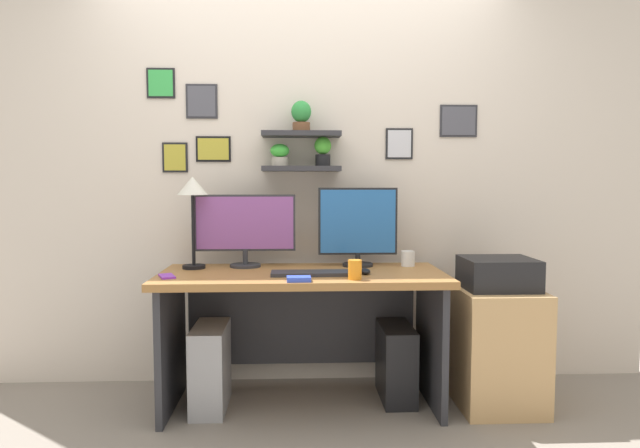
% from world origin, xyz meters
% --- Properties ---
extents(ground_plane, '(8.00, 8.00, 0.00)m').
position_xyz_m(ground_plane, '(0.00, 0.00, 0.00)').
color(ground_plane, gray).
extents(back_wall_assembly, '(4.40, 0.24, 2.70)m').
position_xyz_m(back_wall_assembly, '(-0.00, 0.44, 1.35)').
color(back_wall_assembly, beige).
rests_on(back_wall_assembly, ground).
extents(desk, '(1.56, 0.68, 0.75)m').
position_xyz_m(desk, '(0.00, 0.05, 0.54)').
color(desk, '#9E6B38').
rests_on(desk, ground).
extents(monitor_left, '(0.59, 0.18, 0.42)m').
position_xyz_m(monitor_left, '(-0.33, 0.22, 0.98)').
color(monitor_left, '#2D2D33').
rests_on(monitor_left, desk).
extents(monitor_right, '(0.46, 0.18, 0.46)m').
position_xyz_m(monitor_right, '(0.33, 0.22, 0.99)').
color(monitor_right, black).
rests_on(monitor_right, desk).
extents(keyboard, '(0.44, 0.14, 0.02)m').
position_xyz_m(keyboard, '(0.05, -0.10, 0.76)').
color(keyboard, '#2D2D33').
rests_on(keyboard, desk).
extents(computer_mouse, '(0.06, 0.09, 0.03)m').
position_xyz_m(computer_mouse, '(0.34, -0.08, 0.77)').
color(computer_mouse, black).
rests_on(computer_mouse, desk).
extents(desk_lamp, '(0.17, 0.17, 0.53)m').
position_xyz_m(desk_lamp, '(-0.62, 0.16, 1.17)').
color(desk_lamp, black).
rests_on(desk_lamp, desk).
extents(cell_phone, '(0.12, 0.16, 0.01)m').
position_xyz_m(cell_phone, '(-0.71, -0.13, 0.76)').
color(cell_phone, purple).
rests_on(cell_phone, desk).
extents(coffee_mug, '(0.08, 0.08, 0.09)m').
position_xyz_m(coffee_mug, '(0.63, 0.20, 0.80)').
color(coffee_mug, white).
rests_on(coffee_mug, desk).
extents(pen_cup, '(0.07, 0.07, 0.10)m').
position_xyz_m(pen_cup, '(0.27, -0.24, 0.80)').
color(pen_cup, orange).
rests_on(pen_cup, desk).
extents(scissors_tray, '(0.12, 0.08, 0.02)m').
position_xyz_m(scissors_tray, '(-0.02, -0.28, 0.76)').
color(scissors_tray, blue).
rests_on(scissors_tray, desk).
extents(drawer_cabinet, '(0.44, 0.50, 0.66)m').
position_xyz_m(drawer_cabinet, '(1.08, -0.04, 0.33)').
color(drawer_cabinet, tan).
rests_on(drawer_cabinet, ground).
extents(printer, '(0.38, 0.34, 0.17)m').
position_xyz_m(printer, '(1.08, -0.04, 0.74)').
color(printer, black).
rests_on(printer, drawer_cabinet).
extents(computer_tower_left, '(0.18, 0.40, 0.46)m').
position_xyz_m(computer_tower_left, '(-0.51, -0.02, 0.23)').
color(computer_tower_left, '#99999E').
rests_on(computer_tower_left, ground).
extents(computer_tower_right, '(0.18, 0.40, 0.42)m').
position_xyz_m(computer_tower_right, '(0.54, 0.07, 0.21)').
color(computer_tower_right, black).
rests_on(computer_tower_right, ground).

